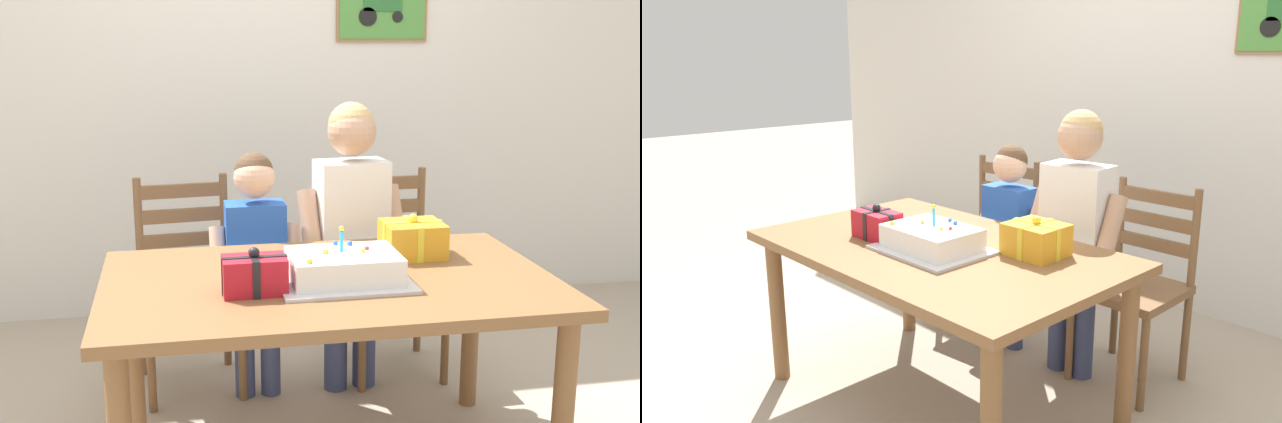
# 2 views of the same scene
# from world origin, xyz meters

# --- Properties ---
(ground_plane) EXTENTS (20.00, 20.00, 0.00)m
(ground_plane) POSITION_xyz_m (0.00, 0.00, 0.00)
(ground_plane) COLOR tan
(back_wall) EXTENTS (6.40, 0.11, 2.60)m
(back_wall) POSITION_xyz_m (0.00, 1.80, 1.30)
(back_wall) COLOR silver
(back_wall) RESTS_ON ground
(dining_table) EXTENTS (1.53, 0.94, 0.73)m
(dining_table) POSITION_xyz_m (0.00, 0.00, 0.64)
(dining_table) COLOR brown
(dining_table) RESTS_ON ground
(birthday_cake) EXTENTS (0.44, 0.34, 0.19)m
(birthday_cake) POSITION_xyz_m (0.04, -0.06, 0.77)
(birthday_cake) COLOR silver
(birthday_cake) RESTS_ON dining_table
(gift_box_red_large) EXTENTS (0.21, 0.13, 0.15)m
(gift_box_red_large) POSITION_xyz_m (-0.26, -0.11, 0.79)
(gift_box_red_large) COLOR red
(gift_box_red_large) RESTS_ON dining_table
(gift_box_beside_cake) EXTENTS (0.22, 0.20, 0.16)m
(gift_box_beside_cake) POSITION_xyz_m (0.36, 0.20, 0.79)
(gift_box_beside_cake) COLOR gold
(gift_box_beside_cake) RESTS_ON dining_table
(chair_left) EXTENTS (0.46, 0.46, 0.92)m
(chair_left) POSITION_xyz_m (-0.46, 0.82, 0.47)
(chair_left) COLOR brown
(chair_left) RESTS_ON ground
(chair_right) EXTENTS (0.42, 0.42, 0.92)m
(chair_right) POSITION_xyz_m (0.46, 0.82, 0.47)
(chair_right) COLOR brown
(chair_right) RESTS_ON ground
(child_older) EXTENTS (0.47, 0.28, 1.26)m
(child_older) POSITION_xyz_m (0.23, 0.64, 0.77)
(child_older) COLOR #38426B
(child_older) RESTS_ON ground
(child_younger) EXTENTS (0.38, 0.22, 1.06)m
(child_younger) POSITION_xyz_m (-0.18, 0.64, 0.65)
(child_younger) COLOR #38426B
(child_younger) RESTS_ON ground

